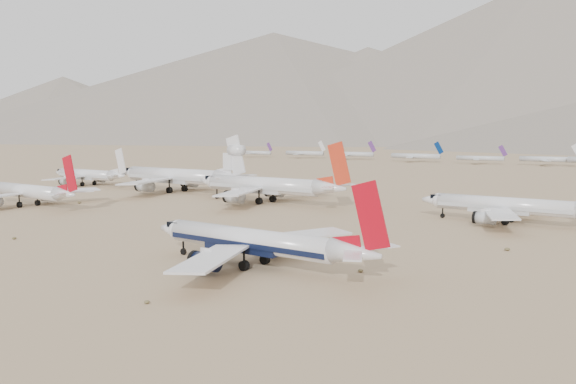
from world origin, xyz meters
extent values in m
plane|color=#896E4F|center=(0.00, 0.00, 0.00)|extent=(7000.00, 7000.00, 0.00)
cylinder|color=white|center=(8.17, -5.27, 4.22)|extent=(31.03, 3.67, 3.67)
cube|color=#0E1533|center=(8.17, -5.27, 3.76)|extent=(30.41, 3.72, 0.83)
sphere|color=white|center=(-7.34, -5.27, 4.22)|extent=(3.67, 3.67, 3.67)
cube|color=black|center=(-7.89, -5.27, 5.23)|extent=(2.57, 2.38, 0.92)
cone|color=white|center=(27.35, -5.27, 4.49)|extent=(7.76, 3.67, 3.67)
cube|color=white|center=(10.57, -16.15, 3.58)|extent=(11.98, 18.89, 0.57)
cube|color=white|center=(28.86, -8.83, 4.95)|extent=(4.93, 6.44, 0.22)
cylinder|color=#0E1533|center=(6.45, -12.89, 1.92)|extent=(4.31, 2.64, 2.64)
cube|color=white|center=(10.57, 5.62, 3.58)|extent=(11.98, 18.89, 0.57)
cube|color=white|center=(28.86, -1.70, 4.95)|extent=(4.93, 6.44, 0.22)
cylinder|color=#0E1533|center=(6.45, 2.36, 1.92)|extent=(4.31, 2.64, 2.64)
cube|color=#BA0617|center=(29.50, -5.27, 9.84)|extent=(5.88, 0.29, 9.69)
cylinder|color=black|center=(-6.43, -5.27, 0.55)|extent=(1.10, 0.46, 1.10)
cylinder|color=black|center=(9.46, -7.83, 0.77)|extent=(1.54, 0.92, 1.54)
cylinder|color=black|center=(9.46, -2.70, 0.77)|extent=(1.54, 0.92, 1.54)
cylinder|color=white|center=(-91.81, 14.27, 4.47)|extent=(32.41, 3.89, 3.89)
cone|color=white|center=(-71.78, 14.27, 4.76)|extent=(8.10, 3.89, 3.89)
cube|color=white|center=(-70.21, 10.53, 5.25)|extent=(5.14, 6.73, 0.23)
cube|color=white|center=(-89.31, 25.67, 3.79)|extent=(12.52, 19.73, 0.60)
cube|color=white|center=(-70.21, 18.00, 5.25)|extent=(5.14, 6.73, 0.23)
cylinder|color=silver|center=(-93.61, 22.26, 2.04)|extent=(4.50, 2.80, 2.80)
cube|color=#BA0617|center=(-69.53, 14.27, 10.36)|extent=(6.14, 0.31, 10.12)
cylinder|color=black|center=(-90.46, 11.55, 0.82)|extent=(1.63, 0.97, 1.63)
cylinder|color=black|center=(-90.46, 16.99, 0.82)|extent=(1.63, 0.97, 1.63)
cylinder|color=white|center=(28.75, 62.82, 4.31)|extent=(30.87, 3.75, 3.75)
cube|color=silver|center=(28.75, 62.82, 3.85)|extent=(30.25, 3.81, 0.84)
sphere|color=white|center=(13.32, 62.82, 4.31)|extent=(3.75, 3.75, 3.75)
cube|color=black|center=(12.76, 62.82, 5.35)|extent=(2.63, 2.44, 0.94)
cube|color=white|center=(31.14, 51.94, 3.66)|extent=(11.92, 18.79, 0.58)
cylinder|color=silver|center=(27.04, 55.18, 1.97)|extent=(4.29, 2.70, 2.70)
cube|color=white|center=(31.14, 73.70, 3.66)|extent=(11.92, 18.79, 0.58)
cylinder|color=silver|center=(27.04, 70.46, 1.97)|extent=(4.29, 2.70, 2.70)
cylinder|color=black|center=(14.26, 62.82, 0.56)|extent=(1.13, 0.47, 1.13)
cylinder|color=black|center=(30.04, 60.19, 0.79)|extent=(1.58, 0.94, 1.58)
cylinder|color=black|center=(30.04, 65.44, 0.79)|extent=(1.58, 0.94, 1.58)
cylinder|color=white|center=(-41.47, 60.54, 5.54)|extent=(39.41, 4.82, 4.82)
cube|color=silver|center=(-41.47, 60.54, 4.94)|extent=(38.63, 4.89, 1.08)
sphere|color=white|center=(-61.17, 60.54, 5.54)|extent=(4.82, 4.82, 4.82)
cube|color=black|center=(-61.90, 60.54, 6.86)|extent=(3.37, 3.13, 1.20)
cone|color=white|center=(-17.11, 60.54, 5.90)|extent=(9.85, 4.82, 4.82)
cube|color=white|center=(-38.42, 46.64, 4.70)|extent=(15.22, 23.99, 0.74)
cube|color=white|center=(-15.19, 55.99, 6.50)|extent=(6.26, 8.18, 0.29)
cylinder|color=silver|center=(-43.66, 50.78, 2.52)|extent=(5.47, 3.47, 3.47)
cube|color=white|center=(-38.42, 74.45, 4.70)|extent=(15.22, 23.99, 0.74)
cube|color=white|center=(-15.19, 65.10, 6.50)|extent=(6.26, 8.18, 0.29)
cylinder|color=silver|center=(-43.66, 70.31, 2.52)|extent=(5.47, 3.47, 3.47)
cube|color=red|center=(-14.37, 60.54, 12.73)|extent=(7.47, 0.39, 12.31)
cylinder|color=black|center=(-59.97, 60.54, 0.72)|extent=(1.45, 0.60, 1.45)
cylinder|color=black|center=(-39.82, 57.17, 1.01)|extent=(2.02, 1.20, 2.02)
cylinder|color=black|center=(-39.82, 63.92, 1.01)|extent=(2.02, 1.20, 2.02)
cylinder|color=white|center=(-87.58, 67.32, 5.99)|extent=(43.50, 5.21, 5.21)
cube|color=silver|center=(-87.58, 67.32, 5.34)|extent=(42.63, 5.29, 1.17)
sphere|color=white|center=(-109.33, 67.32, 5.99)|extent=(5.21, 5.21, 5.21)
cube|color=black|center=(-110.11, 67.32, 7.42)|extent=(3.65, 3.39, 1.30)
cone|color=white|center=(-60.69, 67.32, 6.38)|extent=(10.88, 5.21, 5.21)
cube|color=white|center=(-84.22, 52.03, 5.08)|extent=(16.80, 26.47, 0.81)
cube|color=white|center=(-58.58, 62.31, 7.03)|extent=(6.90, 9.03, 0.31)
cylinder|color=silver|center=(-89.99, 56.60, 2.73)|extent=(6.04, 3.75, 3.75)
cube|color=white|center=(-84.22, 82.61, 5.08)|extent=(16.80, 26.47, 0.81)
cube|color=white|center=(-58.58, 72.33, 7.03)|extent=(6.90, 9.03, 0.31)
cylinder|color=silver|center=(-89.99, 78.04, 2.73)|extent=(6.04, 3.75, 3.75)
cube|color=white|center=(-57.67, 67.32, 13.90)|extent=(8.24, 0.42, 13.58)
cylinder|color=white|center=(-57.37, 67.32, 15.57)|extent=(5.44, 3.38, 3.38)
cylinder|color=black|center=(-108.03, 67.32, 0.78)|extent=(1.56, 0.65, 1.56)
cylinder|color=black|center=(-85.77, 63.67, 1.09)|extent=(2.19, 1.30, 2.19)
cylinder|color=black|center=(-85.77, 70.97, 1.09)|extent=(2.19, 1.30, 2.19)
cylinder|color=white|center=(-135.83, 64.41, 4.60)|extent=(32.53, 4.00, 4.00)
cube|color=silver|center=(-135.83, 64.41, 4.10)|extent=(31.88, 4.06, 0.90)
sphere|color=white|center=(-152.09, 64.41, 4.60)|extent=(4.00, 4.00, 4.00)
cube|color=black|center=(-152.69, 64.41, 5.70)|extent=(2.80, 2.60, 1.00)
cone|color=white|center=(-115.72, 64.41, 4.90)|extent=(8.13, 4.00, 4.00)
cube|color=white|center=(-133.32, 52.93, 3.90)|extent=(12.56, 19.80, 0.62)
cube|color=white|center=(-114.14, 60.65, 5.40)|extent=(5.16, 6.75, 0.24)
cylinder|color=silver|center=(-137.64, 56.34, 2.09)|extent=(4.52, 2.88, 2.88)
cube|color=white|center=(-133.32, 75.90, 3.90)|extent=(12.56, 19.80, 0.62)
cube|color=white|center=(-114.14, 68.18, 5.40)|extent=(5.16, 6.75, 0.24)
cylinder|color=silver|center=(-137.64, 72.48, 2.09)|extent=(4.52, 2.88, 2.88)
cube|color=white|center=(-113.46, 64.41, 10.54)|extent=(6.17, 0.32, 10.16)
cylinder|color=black|center=(-151.09, 64.41, 0.60)|extent=(1.20, 0.50, 1.20)
cylinder|color=black|center=(-134.47, 61.62, 0.84)|extent=(1.68, 1.00, 1.68)
cylinder|color=black|center=(-134.47, 67.21, 0.84)|extent=(1.68, 1.00, 1.68)
cylinder|color=silver|center=(-263.72, 331.47, 4.06)|extent=(33.52, 3.31, 3.31)
cube|color=#5B2E7E|center=(-247.94, 331.47, 9.66)|extent=(6.68, 0.33, 8.41)
cube|color=silver|center=(-263.72, 322.79, 3.56)|extent=(8.83, 15.43, 0.33)
cube|color=silver|center=(-263.72, 340.14, 3.56)|extent=(8.83, 15.43, 0.33)
cylinder|color=silver|center=(-216.00, 340.81, 4.31)|extent=(38.73, 3.83, 3.83)
cube|color=white|center=(-197.78, 340.81, 10.78)|extent=(7.71, 0.38, 9.72)
cube|color=silver|center=(-216.00, 330.78, 3.74)|extent=(10.20, 17.83, 0.38)
cube|color=silver|center=(-216.00, 350.83, 3.74)|extent=(10.20, 17.83, 0.38)
cylinder|color=silver|center=(-169.12, 343.29, 4.35)|extent=(39.40, 3.89, 3.89)
cube|color=#5B2E7E|center=(-150.58, 343.29, 10.93)|extent=(7.85, 0.39, 9.88)
cube|color=silver|center=(-169.12, 333.09, 3.76)|extent=(10.38, 18.14, 0.39)
cube|color=silver|center=(-169.12, 353.48, 3.76)|extent=(10.38, 18.14, 0.39)
cylinder|color=silver|center=(-108.50, 333.77, 4.33)|extent=(39.00, 3.85, 3.85)
cube|color=navy|center=(-90.14, 333.77, 10.84)|extent=(7.77, 0.39, 9.78)
cube|color=silver|center=(-108.50, 323.67, 3.75)|extent=(10.27, 17.95, 0.39)
cube|color=silver|center=(-108.50, 343.86, 3.75)|extent=(10.27, 17.95, 0.39)
cylinder|color=silver|center=(-58.40, 329.99, 4.04)|extent=(33.16, 3.28, 3.28)
cube|color=#5B2E7E|center=(-42.79, 329.99, 9.58)|extent=(6.60, 0.33, 8.32)
cube|color=silver|center=(-58.40, 321.40, 3.55)|extent=(8.74, 15.27, 0.33)
cube|color=silver|center=(-58.40, 338.57, 3.55)|extent=(8.74, 15.27, 0.33)
cylinder|color=silver|center=(-14.86, 336.53, 4.20)|extent=(36.43, 3.60, 3.60)
cube|color=silver|center=(-14.86, 327.10, 3.66)|extent=(9.60, 16.77, 0.36)
cube|color=silver|center=(-14.86, 345.96, 3.66)|extent=(9.60, 16.77, 0.36)
cone|color=slate|center=(-2600.00, 1630.00, 160.00)|extent=(2048.00, 2048.00, 320.00)
cone|color=slate|center=(-1900.00, 1520.00, 130.00)|extent=(1456.00, 1456.00, 260.00)
cone|color=slate|center=(-1300.00, 1720.00, 210.00)|extent=(3024.00, 3024.00, 420.00)
cone|color=slate|center=(-800.00, 1560.00, 150.00)|extent=(1800.00, 1800.00, 300.00)
cone|color=slate|center=(-300.00, 1690.00, 235.00)|extent=(2444.00, 2444.00, 470.00)
cone|color=slate|center=(-1500.00, 1100.00, 60.00)|extent=(1080.00, 1080.00, 120.00)
cone|color=slate|center=(-700.00, 1100.00, 47.50)|extent=(855.00, 855.00, 95.00)
ellipsoid|color=brown|center=(-85.20, 27.20, 0.34)|extent=(1.12, 1.12, 0.62)
ellipsoid|color=brown|center=(-44.10, -14.90, 0.25)|extent=(0.84, 0.84, 0.46)
ellipsoid|color=brown|center=(-30.40, 14.40, 0.29)|extent=(0.98, 0.98, 0.54)
ellipsoid|color=brown|center=(10.70, -27.70, 0.21)|extent=(0.70, 0.70, 0.39)
ellipsoid|color=brown|center=(24.40, 1.60, 0.25)|extent=(0.84, 0.84, 0.46)
ellipsoid|color=brown|center=(38.10, 30.90, 0.29)|extent=(0.98, 0.98, 0.54)
camera|label=1|loc=(64.00, -71.91, 20.65)|focal=35.00mm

